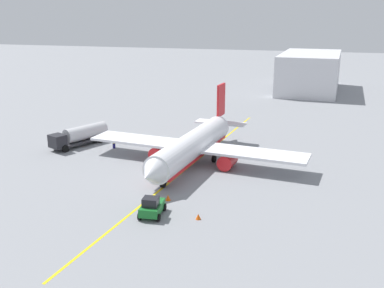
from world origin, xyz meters
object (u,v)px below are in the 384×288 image
at_px(fuel_tanker, 80,135).
at_px(pushback_tug, 152,207).
at_px(safety_cone_wingtip, 198,217).
at_px(airplane, 193,146).
at_px(safety_cone_nose, 168,198).
at_px(refueling_worker, 114,143).

relative_size(fuel_tanker, pushback_tug, 2.89).
distance_m(pushback_tug, safety_cone_wingtip, 5.02).
bearing_deg(airplane, safety_cone_wingtip, 17.91).
xyz_separation_m(airplane, safety_cone_nose, (13.41, 0.90, -2.29)).
bearing_deg(safety_cone_wingtip, safety_cone_nose, -128.64).
height_order(airplane, safety_cone_wingtip, airplane).
bearing_deg(pushback_tug, fuel_tanker, -135.73).
bearing_deg(safety_cone_nose, airplane, -176.18).
bearing_deg(safety_cone_wingtip, airplane, -162.09).
xyz_separation_m(refueling_worker, safety_cone_nose, (16.88, 15.02, -0.48)).
relative_size(refueling_worker, safety_cone_nose, 2.52).
height_order(fuel_tanker, refueling_worker, fuel_tanker).
bearing_deg(airplane, safety_cone_nose, 3.82).
xyz_separation_m(airplane, fuel_tanker, (-3.47, -19.99, -0.90)).
bearing_deg(pushback_tug, refueling_worker, -145.12).
bearing_deg(safety_cone_nose, fuel_tanker, -128.94).
xyz_separation_m(airplane, safety_cone_wingtip, (17.11, 5.53, -2.32)).
height_order(refueling_worker, safety_cone_nose, refueling_worker).
bearing_deg(airplane, pushback_tug, 1.90).
xyz_separation_m(refueling_worker, safety_cone_wingtip, (20.58, 19.66, -0.51)).
relative_size(airplane, fuel_tanker, 2.96).
relative_size(airplane, pushback_tug, 8.53).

